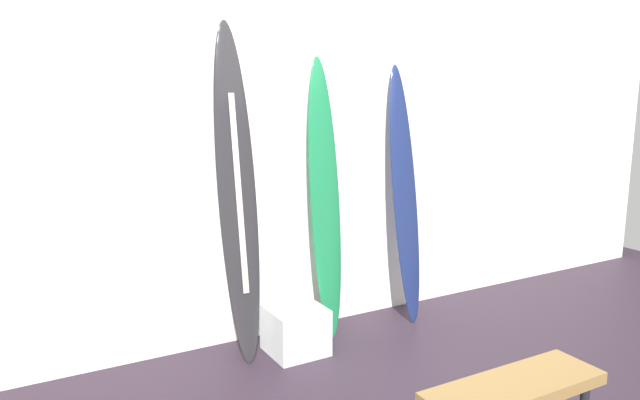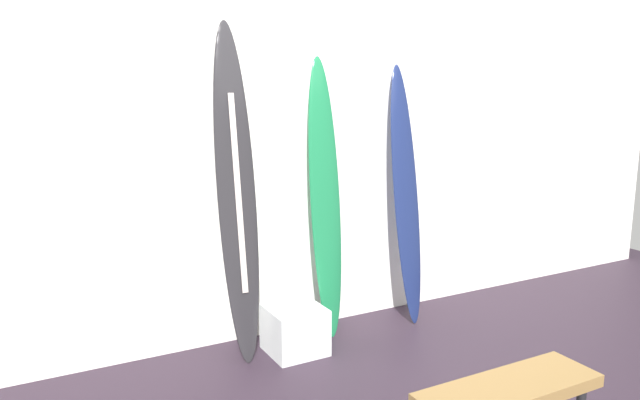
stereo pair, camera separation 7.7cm
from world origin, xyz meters
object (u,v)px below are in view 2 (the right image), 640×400
object	(u,v)px
surfboard_charcoal	(237,196)
bench	(509,397)
display_block_left	(295,330)
surfboard_emerald	(325,199)
surfboard_navy	(406,197)

from	to	relation	value
surfboard_charcoal	bench	distance (m)	2.06
display_block_left	bench	size ratio (longest dim) A/B	0.41
surfboard_emerald	bench	bearing A→B (deg)	-91.08
display_block_left	bench	xyz separation A→B (m)	(0.31, -1.66, 0.23)
surfboard_emerald	display_block_left	bearing A→B (deg)	-150.19
surfboard_emerald	bench	size ratio (longest dim) A/B	2.19
surfboard_charcoal	surfboard_emerald	xyz separation A→B (m)	(0.69, 0.04, -0.09)
surfboard_navy	surfboard_emerald	bearing A→B (deg)	177.38
surfboard_charcoal	bench	world-z (taller)	surfboard_charcoal
bench	display_block_left	bearing A→B (deg)	100.48
surfboard_charcoal	surfboard_emerald	bearing A→B (deg)	3.72
surfboard_emerald	display_block_left	size ratio (longest dim) A/B	5.36
surfboard_charcoal	surfboard_emerald	size ratio (longest dim) A/B	1.11
bench	surfboard_charcoal	bearing A→B (deg)	109.72
display_block_left	surfboard_emerald	bearing A→B (deg)	29.81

